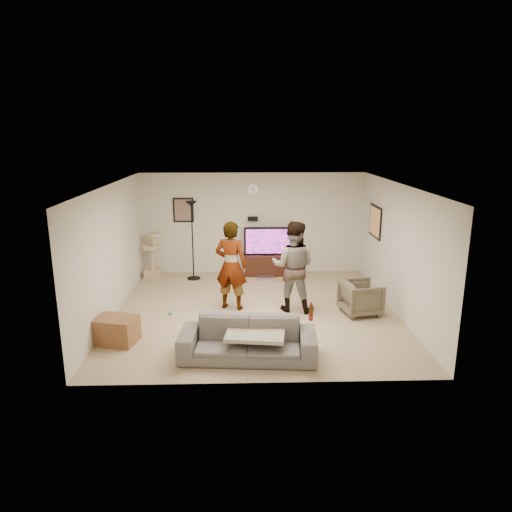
{
  "coord_description": "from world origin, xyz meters",
  "views": [
    {
      "loc": [
        -0.28,
        -8.74,
        3.44
      ],
      "look_at": [
        0.0,
        0.2,
        1.09
      ],
      "focal_mm": 33.02,
      "sensor_mm": 36.0,
      "label": 1
    }
  ],
  "objects_px": {
    "armchair": "(361,298)",
    "beer_bottle": "(311,313)",
    "floor_lamp": "(193,241)",
    "person_left": "(231,266)",
    "side_table": "(116,330)",
    "cat_tree": "(152,255)",
    "person_right": "(293,266)",
    "sofa": "(248,339)",
    "tv_stand": "(267,264)",
    "tv": "(268,241)"
  },
  "relations": [
    {
      "from": "side_table",
      "to": "armchair",
      "type": "bearing_deg",
      "value": 14.83
    },
    {
      "from": "sofa",
      "to": "beer_bottle",
      "type": "height_order",
      "value": "beer_bottle"
    },
    {
      "from": "floor_lamp",
      "to": "sofa",
      "type": "xyz_separation_m",
      "value": [
        1.25,
        -4.18,
        -0.63
      ]
    },
    {
      "from": "tv_stand",
      "to": "floor_lamp",
      "type": "relative_size",
      "value": 0.66
    },
    {
      "from": "tv",
      "to": "armchair",
      "type": "relative_size",
      "value": 1.62
    },
    {
      "from": "person_left",
      "to": "sofa",
      "type": "xyz_separation_m",
      "value": [
        0.3,
        -2.17,
        -0.58
      ]
    },
    {
      "from": "tv_stand",
      "to": "floor_lamp",
      "type": "height_order",
      "value": "floor_lamp"
    },
    {
      "from": "person_right",
      "to": "floor_lamp",
      "type": "bearing_deg",
      "value": -28.65
    },
    {
      "from": "tv_stand",
      "to": "person_right",
      "type": "height_order",
      "value": "person_right"
    },
    {
      "from": "armchair",
      "to": "tv_stand",
      "type": "bearing_deg",
      "value": 20.85
    },
    {
      "from": "floor_lamp",
      "to": "beer_bottle",
      "type": "relative_size",
      "value": 7.54
    },
    {
      "from": "tv",
      "to": "floor_lamp",
      "type": "xyz_separation_m",
      "value": [
        -1.81,
        -0.3,
        0.08
      ]
    },
    {
      "from": "person_right",
      "to": "beer_bottle",
      "type": "bearing_deg",
      "value": 107.3
    },
    {
      "from": "sofa",
      "to": "armchair",
      "type": "bearing_deg",
      "value": 43.76
    },
    {
      "from": "person_left",
      "to": "side_table",
      "type": "distance_m",
      "value": 2.55
    },
    {
      "from": "tv_stand",
      "to": "armchair",
      "type": "xyz_separation_m",
      "value": [
        1.67,
        -2.68,
        0.07
      ]
    },
    {
      "from": "person_right",
      "to": "sofa",
      "type": "height_order",
      "value": "person_right"
    },
    {
      "from": "beer_bottle",
      "to": "sofa",
      "type": "bearing_deg",
      "value": -180.0
    },
    {
      "from": "side_table",
      "to": "tv_stand",
      "type": "bearing_deg",
      "value": 54.37
    },
    {
      "from": "tv_stand",
      "to": "tv",
      "type": "relative_size",
      "value": 1.07
    },
    {
      "from": "floor_lamp",
      "to": "side_table",
      "type": "height_order",
      "value": "floor_lamp"
    },
    {
      "from": "floor_lamp",
      "to": "side_table",
      "type": "bearing_deg",
      "value": -105.01
    },
    {
      "from": "person_right",
      "to": "armchair",
      "type": "distance_m",
      "value": 1.45
    },
    {
      "from": "cat_tree",
      "to": "side_table",
      "type": "height_order",
      "value": "cat_tree"
    },
    {
      "from": "person_right",
      "to": "armchair",
      "type": "relative_size",
      "value": 2.51
    },
    {
      "from": "person_left",
      "to": "person_right",
      "type": "height_order",
      "value": "person_right"
    },
    {
      "from": "tv_stand",
      "to": "person_left",
      "type": "distance_m",
      "value": 2.54
    },
    {
      "from": "cat_tree",
      "to": "armchair",
      "type": "xyz_separation_m",
      "value": [
        4.49,
        -2.55,
        -0.23
      ]
    },
    {
      "from": "armchair",
      "to": "side_table",
      "type": "bearing_deg",
      "value": 93.71
    },
    {
      "from": "sofa",
      "to": "tv_stand",
      "type": "bearing_deg",
      "value": 87.73
    },
    {
      "from": "tv_stand",
      "to": "beer_bottle",
      "type": "relative_size",
      "value": 4.94
    },
    {
      "from": "floor_lamp",
      "to": "person_right",
      "type": "height_order",
      "value": "floor_lamp"
    },
    {
      "from": "cat_tree",
      "to": "sofa",
      "type": "bearing_deg",
      "value": -62.45
    },
    {
      "from": "tv_stand",
      "to": "armchair",
      "type": "bearing_deg",
      "value": -58.03
    },
    {
      "from": "person_left",
      "to": "beer_bottle",
      "type": "relative_size",
      "value": 7.15
    },
    {
      "from": "person_left",
      "to": "side_table",
      "type": "bearing_deg",
      "value": 56.99
    },
    {
      "from": "person_left",
      "to": "person_right",
      "type": "distance_m",
      "value": 1.22
    },
    {
      "from": "sofa",
      "to": "person_right",
      "type": "bearing_deg",
      "value": 70.66
    },
    {
      "from": "floor_lamp",
      "to": "sofa",
      "type": "distance_m",
      "value": 4.41
    },
    {
      "from": "cat_tree",
      "to": "armchair",
      "type": "distance_m",
      "value": 5.17
    },
    {
      "from": "tv",
      "to": "cat_tree",
      "type": "height_order",
      "value": "tv"
    },
    {
      "from": "tv_stand",
      "to": "person_left",
      "type": "relative_size",
      "value": 0.69
    },
    {
      "from": "armchair",
      "to": "beer_bottle",
      "type": "bearing_deg",
      "value": 134.17
    },
    {
      "from": "person_left",
      "to": "tv_stand",
      "type": "bearing_deg",
      "value": -92.27
    },
    {
      "from": "floor_lamp",
      "to": "beer_bottle",
      "type": "xyz_separation_m",
      "value": [
        2.23,
        -4.18,
        -0.2
      ]
    },
    {
      "from": "tv",
      "to": "cat_tree",
      "type": "relative_size",
      "value": 1.04
    },
    {
      "from": "beer_bottle",
      "to": "side_table",
      "type": "relative_size",
      "value": 0.37
    },
    {
      "from": "floor_lamp",
      "to": "beer_bottle",
      "type": "distance_m",
      "value": 4.74
    },
    {
      "from": "tv_stand",
      "to": "sofa",
      "type": "distance_m",
      "value": 4.51
    },
    {
      "from": "beer_bottle",
      "to": "floor_lamp",
      "type": "bearing_deg",
      "value": 118.09
    }
  ]
}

